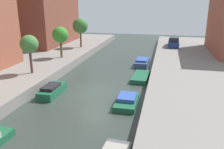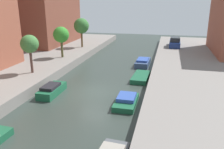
# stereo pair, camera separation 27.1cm
# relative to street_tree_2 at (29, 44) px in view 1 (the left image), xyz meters

# --- Properties ---
(ground_plane) EXTENTS (84.00, 84.00, 0.00)m
(ground_plane) POSITION_rel_street_tree_2_xyz_m (7.28, -1.48, -4.03)
(ground_plane) COLOR #2D3833
(street_tree_2) EXTENTS (1.86, 1.86, 4.01)m
(street_tree_2) POSITION_rel_street_tree_2_xyz_m (0.00, 0.00, 0.00)
(street_tree_2) COLOR #523830
(street_tree_2) RESTS_ON quay_left
(street_tree_3) EXTENTS (2.10, 2.10, 4.09)m
(street_tree_3) POSITION_rel_street_tree_2_xyz_m (-0.00, 7.40, -0.03)
(street_tree_3) COLOR #4E4C2B
(street_tree_3) RESTS_ON quay_left
(street_tree_4) EXTENTS (2.44, 2.44, 4.69)m
(street_tree_4) POSITION_rel_street_tree_2_xyz_m (0.00, 14.98, 0.40)
(street_tree_4) COLOR brown
(street_tree_4) RESTS_ON quay_left
(parked_car) EXTENTS (1.85, 4.71, 1.61)m
(parked_car) POSITION_rel_street_tree_2_xyz_m (14.95, 19.08, -2.36)
(parked_car) COLOR navy
(parked_car) RESTS_ON quay_right
(moored_boat_left_2) EXTENTS (1.42, 3.58, 0.97)m
(moored_boat_left_2) POSITION_rel_street_tree_2_xyz_m (3.69, -2.86, -3.60)
(moored_boat_left_2) COLOR #195638
(moored_boat_left_2) RESTS_ON ground_plane
(moored_boat_right_2) EXTENTS (1.70, 3.46, 0.75)m
(moored_boat_right_2) POSITION_rel_street_tree_2_xyz_m (10.78, -3.45, -3.72)
(moored_boat_right_2) COLOR #195638
(moored_boat_right_2) RESTS_ON ground_plane
(moored_boat_right_3) EXTENTS (1.87, 4.15, 0.48)m
(moored_boat_right_3) POSITION_rel_street_tree_2_xyz_m (11.18, 3.50, -3.79)
(moored_boat_right_3) COLOR #195638
(moored_boat_right_3) RESTS_ON ground_plane
(moored_boat_right_4) EXTENTS (1.77, 4.21, 0.95)m
(moored_boat_right_4) POSITION_rel_street_tree_2_xyz_m (10.73, 9.40, -3.61)
(moored_boat_right_4) COLOR #33476B
(moored_boat_right_4) RESTS_ON ground_plane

